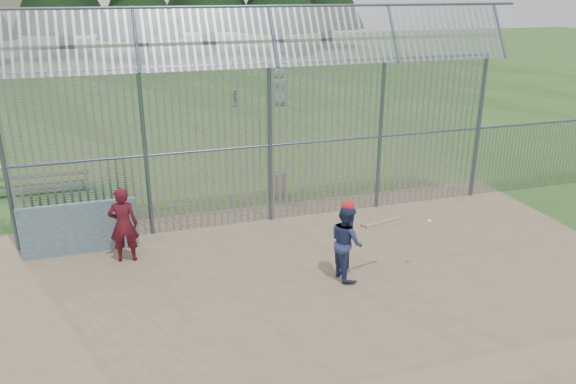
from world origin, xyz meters
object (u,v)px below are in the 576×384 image
object	(u,v)px
trash_can	(277,184)
dugout_wall	(80,228)
batter	(347,242)
onlooker	(123,225)
bleacher	(35,178)

from	to	relation	value
trash_can	dugout_wall	bearing A→B (deg)	-157.29
batter	trash_can	size ratio (longest dim) A/B	1.94
dugout_wall	onlooker	bearing A→B (deg)	-35.17
onlooker	trash_can	xyz separation A→B (m)	(4.30, 2.86, -0.49)
dugout_wall	onlooker	world-z (taller)	onlooker
batter	onlooker	distance (m)	4.81
dugout_wall	trash_can	bearing A→B (deg)	22.71
onlooker	dugout_wall	bearing A→B (deg)	-28.77
dugout_wall	batter	bearing A→B (deg)	-28.05
dugout_wall	bleacher	bearing A→B (deg)	106.68
dugout_wall	onlooker	size ratio (longest dim) A/B	1.48
batter	bleacher	world-z (taller)	batter
onlooker	trash_can	size ratio (longest dim) A/B	2.06
batter	trash_can	xyz separation A→B (m)	(-0.01, 5.00, -0.43)
trash_can	bleacher	world-z (taller)	trash_can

